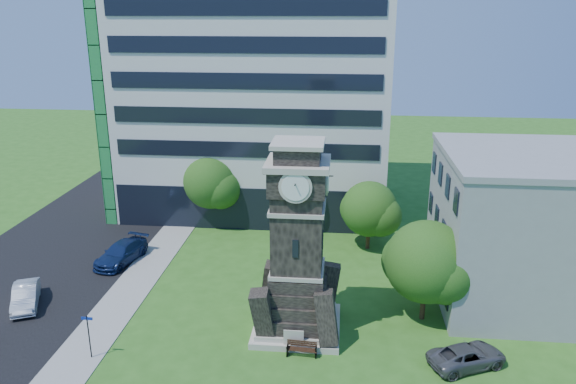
# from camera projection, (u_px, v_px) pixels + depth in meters

# --- Properties ---
(ground) EXTENTS (160.00, 160.00, 0.00)m
(ground) POSITION_uv_depth(u_px,v_px,m) (245.00, 343.00, 34.22)
(ground) COLOR #2E611B
(ground) RESTS_ON ground
(sidewalk) EXTENTS (3.00, 70.00, 0.06)m
(sidewalk) POSITION_uv_depth(u_px,v_px,m) (126.00, 296.00, 39.85)
(sidewalk) COLOR gray
(sidewalk) RESTS_ON ground
(street) EXTENTS (14.00, 80.00, 0.02)m
(street) POSITION_uv_depth(u_px,v_px,m) (12.00, 290.00, 40.67)
(street) COLOR black
(street) RESTS_ON ground
(clock_tower) EXTENTS (5.40, 5.40, 12.22)m
(clock_tower) POSITION_uv_depth(u_px,v_px,m) (297.00, 253.00, 34.19)
(clock_tower) COLOR #B5AC9E
(clock_tower) RESTS_ON ground
(office_tall) EXTENTS (26.20, 15.11, 28.60)m
(office_tall) POSITION_uv_depth(u_px,v_px,m) (255.00, 66.00, 54.60)
(office_tall) COLOR silver
(office_tall) RESTS_ON ground
(office_low) EXTENTS (15.20, 12.20, 10.40)m
(office_low) POSITION_uv_depth(u_px,v_px,m) (552.00, 228.00, 38.27)
(office_low) COLOR gray
(office_low) RESTS_ON ground
(car_street_mid) EXTENTS (3.23, 4.67, 1.46)m
(car_street_mid) POSITION_uv_depth(u_px,v_px,m) (26.00, 296.00, 38.36)
(car_street_mid) COLOR #B3B7BB
(car_street_mid) RESTS_ON ground
(car_street_north) EXTENTS (3.42, 5.80, 1.58)m
(car_street_north) POSITION_uv_depth(u_px,v_px,m) (121.00, 253.00, 45.04)
(car_street_north) COLOR #11224D
(car_street_north) RESTS_ON ground
(car_east_lot) EXTENTS (5.01, 3.80, 1.26)m
(car_east_lot) POSITION_uv_depth(u_px,v_px,m) (467.00, 356.00, 31.86)
(car_east_lot) COLOR #525257
(car_east_lot) RESTS_ON ground
(park_bench) EXTENTS (1.78, 0.47, 0.92)m
(park_bench) POSITION_uv_depth(u_px,v_px,m) (302.00, 348.00, 32.86)
(park_bench) COLOR black
(park_bench) RESTS_ON ground
(street_sign) EXTENTS (0.67, 0.07, 2.78)m
(street_sign) POSITION_uv_depth(u_px,v_px,m) (89.00, 332.00, 32.23)
(street_sign) COLOR black
(street_sign) RESTS_ON ground
(tree_nw) EXTENTS (5.54, 5.03, 6.85)m
(tree_nw) POSITION_uv_depth(u_px,v_px,m) (212.00, 183.00, 51.68)
(tree_nw) COLOR #332114
(tree_nw) RESTS_ON ground
(tree_nc) EXTENTS (5.29, 4.81, 6.73)m
(tree_nc) POSITION_uv_depth(u_px,v_px,m) (295.00, 186.00, 51.04)
(tree_nc) COLOR #332114
(tree_nc) RESTS_ON ground
(tree_ne) EXTENTS (5.14, 4.67, 5.90)m
(tree_ne) POSITION_uv_depth(u_px,v_px,m) (370.00, 210.00, 46.86)
(tree_ne) COLOR #332114
(tree_ne) RESTS_ON ground
(tree_east) EXTENTS (5.88, 5.35, 6.76)m
(tree_east) POSITION_uv_depth(u_px,v_px,m) (427.00, 264.00, 35.77)
(tree_east) COLOR #332114
(tree_east) RESTS_ON ground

